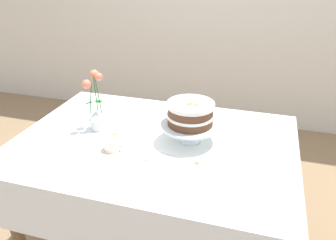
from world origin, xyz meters
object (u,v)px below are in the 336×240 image
at_px(dining_table, 153,158).
at_px(teacup, 113,146).
at_px(cake_stand, 190,127).
at_px(flower_vase, 96,109).
at_px(layer_cake, 190,113).

height_order(dining_table, teacup, teacup).
bearing_deg(cake_stand, teacup, -149.55).
bearing_deg(cake_stand, flower_vase, -179.45).
bearing_deg(teacup, flower_vase, 133.07).
relative_size(dining_table, layer_cake, 6.06).
relative_size(cake_stand, layer_cake, 1.26).
xyz_separation_m(dining_table, cake_stand, (0.17, 0.07, 0.17)).
distance_m(dining_table, cake_stand, 0.25).
relative_size(dining_table, flower_vase, 4.38).
bearing_deg(teacup, layer_cake, 30.44).
distance_m(dining_table, layer_cake, 0.31).
bearing_deg(layer_cake, cake_stand, 155.71).
bearing_deg(dining_table, teacup, -140.91).
xyz_separation_m(cake_stand, teacup, (-0.33, -0.19, -0.06)).
xyz_separation_m(cake_stand, flower_vase, (-0.51, -0.00, 0.03)).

